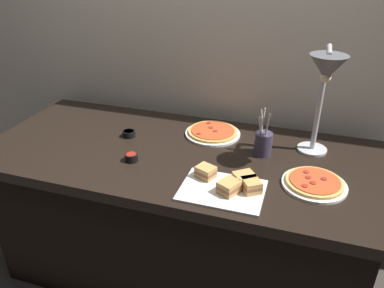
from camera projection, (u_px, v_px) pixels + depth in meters
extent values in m
plane|color=#38332D|center=(181.00, 267.00, 2.14)|extent=(8.00, 8.00, 0.00)
cube|color=beige|center=(209.00, 37.00, 2.00)|extent=(4.40, 0.04, 2.40)
cube|color=black|center=(179.00, 156.00, 1.80)|extent=(1.90, 0.84, 0.05)
cube|color=black|center=(180.00, 218.00, 1.98)|extent=(1.75, 0.74, 0.71)
cylinder|color=#B7BABF|center=(312.00, 149.00, 1.79)|extent=(0.14, 0.14, 0.01)
cylinder|color=#B7BABF|center=(320.00, 100.00, 1.68)|extent=(0.02, 0.02, 0.49)
cylinder|color=#B7BABF|center=(330.00, 50.00, 1.49)|extent=(0.02, 0.16, 0.02)
cone|color=#595B60|center=(327.00, 68.00, 1.45)|extent=(0.15, 0.15, 0.10)
sphere|color=#F9EAB2|center=(326.00, 78.00, 1.47)|extent=(0.04, 0.04, 0.04)
cylinder|color=white|center=(213.00, 134.00, 1.94)|extent=(0.29, 0.29, 0.01)
cylinder|color=gold|center=(213.00, 132.00, 1.94)|extent=(0.26, 0.26, 0.01)
cylinder|color=#B74723|center=(213.00, 130.00, 1.93)|extent=(0.23, 0.23, 0.00)
cylinder|color=maroon|center=(211.00, 128.00, 1.95)|extent=(0.02, 0.02, 0.00)
cylinder|color=maroon|center=(215.00, 131.00, 1.92)|extent=(0.02, 0.02, 0.00)
cylinder|color=maroon|center=(209.00, 123.00, 2.01)|extent=(0.02, 0.02, 0.00)
cylinder|color=maroon|center=(199.00, 134.00, 1.89)|extent=(0.02, 0.02, 0.00)
cylinder|color=white|center=(314.00, 185.00, 1.53)|extent=(0.26, 0.26, 0.01)
cylinder|color=#DBA856|center=(315.00, 182.00, 1.52)|extent=(0.23, 0.23, 0.01)
cylinder|color=#B74723|center=(315.00, 181.00, 1.52)|extent=(0.20, 0.20, 0.00)
cylinder|color=maroon|center=(306.00, 172.00, 1.57)|extent=(0.02, 0.02, 0.00)
cylinder|color=maroon|center=(308.00, 177.00, 1.53)|extent=(0.02, 0.02, 0.00)
cylinder|color=maroon|center=(313.00, 183.00, 1.50)|extent=(0.02, 0.02, 0.00)
cylinder|color=maroon|center=(305.00, 186.00, 1.48)|extent=(0.02, 0.02, 0.00)
cylinder|color=maroon|center=(324.00, 179.00, 1.52)|extent=(0.02, 0.02, 0.00)
cube|color=white|center=(222.00, 190.00, 1.49)|extent=(0.33, 0.24, 0.01)
cube|color=tan|center=(206.00, 175.00, 1.56)|extent=(0.09, 0.09, 0.02)
cube|color=brown|center=(206.00, 172.00, 1.56)|extent=(0.09, 0.09, 0.01)
cube|color=tan|center=(206.00, 169.00, 1.55)|extent=(0.09, 0.09, 0.02)
cube|color=tan|center=(229.00, 190.00, 1.47)|extent=(0.10, 0.10, 0.02)
cube|color=brown|center=(229.00, 187.00, 1.46)|extent=(0.10, 0.10, 0.01)
cube|color=tan|center=(229.00, 184.00, 1.45)|extent=(0.10, 0.10, 0.02)
cube|color=tan|center=(244.00, 182.00, 1.52)|extent=(0.11, 0.11, 0.02)
cube|color=brown|center=(244.00, 179.00, 1.51)|extent=(0.11, 0.11, 0.01)
cube|color=tan|center=(244.00, 176.00, 1.50)|extent=(0.11, 0.11, 0.02)
cube|color=tan|center=(251.00, 189.00, 1.48)|extent=(0.10, 0.10, 0.02)
cube|color=brown|center=(251.00, 185.00, 1.47)|extent=(0.10, 0.10, 0.01)
cube|color=tan|center=(251.00, 182.00, 1.46)|extent=(0.10, 0.10, 0.02)
cylinder|color=black|center=(131.00, 157.00, 1.70)|extent=(0.06, 0.06, 0.04)
cylinder|color=maroon|center=(131.00, 154.00, 1.69)|extent=(0.05, 0.05, 0.01)
cylinder|color=black|center=(129.00, 134.00, 1.92)|extent=(0.07, 0.07, 0.03)
cylinder|color=maroon|center=(129.00, 131.00, 1.91)|extent=(0.05, 0.05, 0.01)
cylinder|color=#383347|center=(263.00, 144.00, 1.74)|extent=(0.08, 0.08, 0.11)
cylinder|color=#B7BABF|center=(262.00, 129.00, 1.71)|extent=(0.02, 0.04, 0.19)
cylinder|color=#B7BABF|center=(261.00, 133.00, 1.70)|extent=(0.03, 0.02, 0.17)
cylinder|color=#B7BABF|center=(266.00, 132.00, 1.69)|extent=(0.03, 0.02, 0.19)
cylinder|color=#B7BABF|center=(266.00, 132.00, 1.70)|extent=(0.02, 0.01, 0.18)
cylinder|color=#B7BABF|center=(262.00, 128.00, 1.73)|extent=(0.03, 0.02, 0.18)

